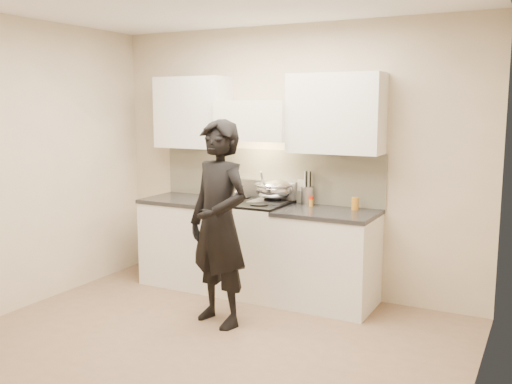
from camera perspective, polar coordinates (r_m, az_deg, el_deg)
ground_plane at (r=4.68m, az=-5.75°, el=-15.38°), size 4.00×4.00×0.00m
room_shell at (r=4.63m, az=-4.12°, el=4.87°), size 4.04×3.54×2.70m
stove at (r=5.83m, az=-0.59°, el=-5.51°), size 0.76×0.65×0.96m
counter_right at (r=5.50m, az=7.11°, el=-6.58°), size 0.92×0.67×0.92m
counter_left at (r=6.23m, az=-6.95°, el=-4.78°), size 0.82×0.67×0.92m
wok at (r=5.75m, az=1.84°, el=0.30°), size 0.40×0.49×0.32m
stock_pot at (r=5.69m, az=-3.06°, el=-0.01°), size 0.35×0.33×0.17m
utensil_crock at (r=5.72m, az=5.16°, el=-0.21°), size 0.13×0.13×0.33m
spice_jar at (r=5.60m, az=5.53°, el=-0.96°), size 0.04×0.04×0.10m
oil_glass at (r=5.48m, az=9.89°, el=-1.15°), size 0.07×0.07×0.12m
person at (r=4.93m, az=-3.72°, el=-3.18°), size 0.75×0.60×1.79m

